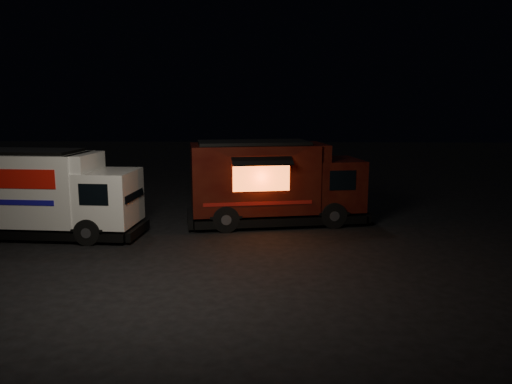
% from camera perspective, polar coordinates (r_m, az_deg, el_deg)
% --- Properties ---
extents(ground, '(80.00, 80.00, 0.00)m').
position_cam_1_polar(ground, '(14.62, -7.72, -6.61)').
color(ground, black).
rests_on(ground, ground).
extents(white_truck, '(6.17, 2.41, 2.75)m').
position_cam_1_polar(white_truck, '(17.09, -22.89, -0.15)').
color(white_truck, silver).
rests_on(white_truck, ground).
extents(red_truck, '(6.56, 3.43, 2.90)m').
position_cam_1_polar(red_truck, '(17.44, 2.36, 1.11)').
color(red_truck, '#3D130B').
rests_on(red_truck, ground).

